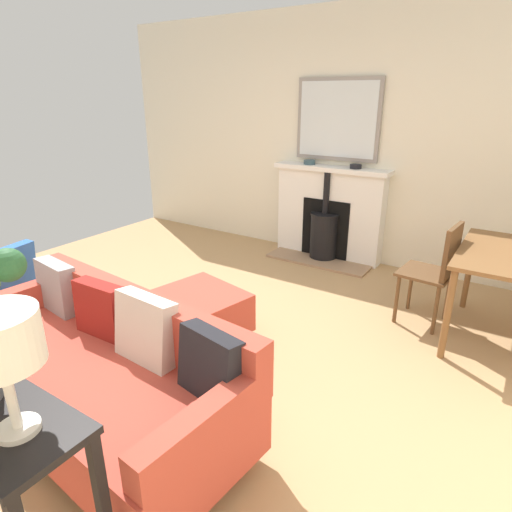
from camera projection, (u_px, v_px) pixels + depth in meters
ground_plane at (168, 358)px, 3.20m from camera, size 5.57×5.87×0.01m
wall_left at (332, 138)px, 4.90m from camera, size 0.12×5.87×2.72m
fireplace at (328, 218)px, 5.02m from camera, size 0.54×1.34×1.08m
mirror_over_mantel at (338, 120)px, 4.71m from camera, size 0.04×0.96×0.87m
mantel_bowl_near at (309, 162)px, 4.95m from camera, size 0.13×0.13×0.05m
mantel_bowl_far at (356, 166)px, 4.66m from camera, size 0.13×0.13×0.05m
sofa at (100, 370)px, 2.48m from camera, size 0.99×2.02×0.81m
ottoman at (200, 311)px, 3.37m from camera, size 0.72×0.76×0.39m
dining_table at (510, 266)px, 3.20m from camera, size 1.07×0.71×0.74m
dining_chair_near_fireplace at (438, 267)px, 3.49m from camera, size 0.44×0.44×0.88m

